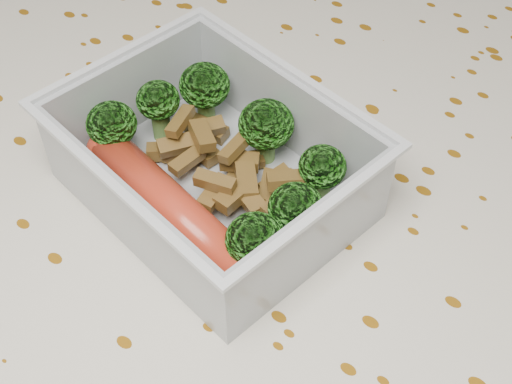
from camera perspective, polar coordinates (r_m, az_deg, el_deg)
The scene contains 6 objects.
dining_table at distance 0.47m, azimuth -0.10°, elevation -10.12°, with size 1.40×0.90×0.75m.
tablecloth at distance 0.43m, azimuth -0.11°, elevation -6.61°, with size 1.46×0.96×0.19m.
lunch_container at distance 0.40m, azimuth -3.46°, elevation 1.62°, with size 0.18×0.15×0.06m.
broccoli_florets at distance 0.40m, azimuth -2.19°, elevation 3.55°, with size 0.15×0.10×0.04m.
meat_pile at distance 0.41m, azimuth -1.75°, elevation 1.81°, with size 0.11×0.06×0.03m.
sausage at distance 0.39m, azimuth -6.83°, elevation -1.44°, with size 0.14×0.05×0.03m.
Camera 1 is at (0.15, -0.19, 1.07)m, focal length 50.00 mm.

